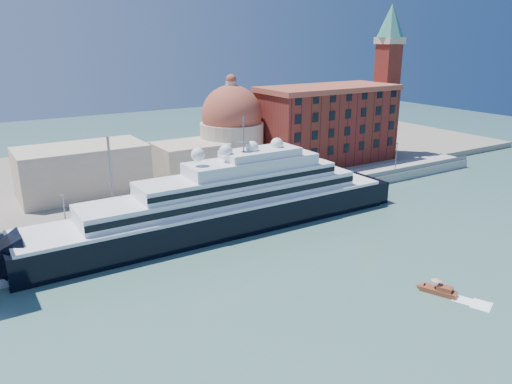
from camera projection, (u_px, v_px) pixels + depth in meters
ground at (286, 271)px, 87.48m from camera, size 400.00×400.00×0.00m
quay at (200, 209)px, 114.62m from camera, size 180.00×10.00×2.50m
land at (140, 171)px, 147.87m from camera, size 260.00×72.00×2.00m
quay_fence at (209, 207)px, 110.43m from camera, size 180.00×0.10×1.20m
superyacht at (207, 212)px, 102.81m from camera, size 92.40×12.81×27.62m
water_taxi at (439, 290)px, 79.53m from camera, size 3.88×5.86×2.65m
warehouse at (327, 124)px, 151.75m from camera, size 43.00×19.00×23.25m
campanile at (387, 71)px, 159.42m from camera, size 8.40×8.40×47.00m
church at (182, 147)px, 134.15m from camera, size 66.00×18.00×25.50m
lamp_posts at (148, 184)px, 104.24m from camera, size 120.80×2.40×18.00m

